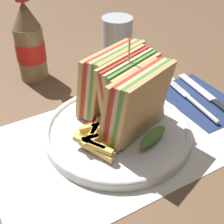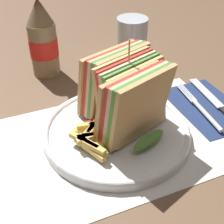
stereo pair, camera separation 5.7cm
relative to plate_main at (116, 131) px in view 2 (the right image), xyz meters
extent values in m
plane|color=brown|center=(0.01, -0.02, -0.01)|extent=(4.00, 4.00, 0.00)
cube|color=silver|center=(-0.01, -0.01, -0.01)|extent=(0.45, 0.29, 0.00)
cylinder|color=white|center=(0.00, 0.00, 0.00)|extent=(0.27, 0.27, 0.01)
torus|color=white|center=(0.00, 0.00, 0.00)|extent=(0.27, 0.27, 0.01)
cube|color=tan|center=(0.03, -0.04, 0.07)|extent=(0.13, 0.07, 0.12)
cube|color=#518E3D|center=(0.02, -0.04, 0.07)|extent=(0.13, 0.07, 0.12)
cube|color=beige|center=(0.02, -0.03, 0.07)|extent=(0.13, 0.07, 0.12)
cube|color=red|center=(0.02, -0.02, 0.07)|extent=(0.13, 0.07, 0.12)
cube|color=tan|center=(0.01, -0.01, 0.07)|extent=(0.13, 0.07, 0.12)
ellipsoid|color=#518E3D|center=(0.03, -0.06, 0.02)|extent=(0.07, 0.04, 0.02)
cube|color=tan|center=(0.03, -0.02, 0.07)|extent=(0.13, 0.07, 0.12)
cube|color=#518E3D|center=(0.03, -0.01, 0.07)|extent=(0.13, 0.07, 0.12)
cube|color=beige|center=(0.03, 0.00, 0.07)|extent=(0.13, 0.07, 0.12)
cube|color=red|center=(0.02, 0.00, 0.07)|extent=(0.13, 0.07, 0.12)
cube|color=tan|center=(0.02, 0.01, 0.07)|extent=(0.13, 0.07, 0.12)
ellipsoid|color=#518E3D|center=(0.03, -0.02, 0.02)|extent=(0.07, 0.04, 0.02)
cube|color=tan|center=(0.03, 0.04, 0.07)|extent=(0.13, 0.07, 0.12)
cube|color=#518E3D|center=(0.02, 0.05, 0.07)|extent=(0.13, 0.07, 0.12)
cube|color=beige|center=(0.02, 0.06, 0.07)|extent=(0.13, 0.07, 0.12)
cube|color=red|center=(0.02, 0.07, 0.07)|extent=(0.13, 0.07, 0.12)
cube|color=tan|center=(0.01, 0.07, 0.07)|extent=(0.13, 0.07, 0.12)
ellipsoid|color=#518E3D|center=(0.03, 0.03, 0.02)|extent=(0.07, 0.04, 0.02)
cylinder|color=tan|center=(0.02, 0.01, 0.09)|extent=(0.00, 0.00, 0.16)
cube|color=#E0B756|center=(-0.05, -0.03, 0.01)|extent=(0.01, 0.07, 0.01)
cube|color=#E0B756|center=(-0.05, 0.00, 0.01)|extent=(0.06, 0.04, 0.01)
cube|color=#E0B756|center=(-0.07, -0.04, 0.01)|extent=(0.03, 0.07, 0.01)
cube|color=#E0B756|center=(-0.05, -0.02, 0.01)|extent=(0.06, 0.03, 0.01)
cube|color=#E0B756|center=(-0.06, -0.04, 0.02)|extent=(0.04, 0.05, 0.01)
cube|color=#E0B756|center=(-0.06, -0.01, 0.02)|extent=(0.04, 0.04, 0.01)
cube|color=#E0B756|center=(-0.04, 0.00, 0.02)|extent=(0.04, 0.04, 0.01)
cube|color=#E0B756|center=(-0.05, 0.01, 0.02)|extent=(0.05, 0.02, 0.01)
cube|color=#E0B756|center=(-0.05, -0.02, 0.02)|extent=(0.07, 0.02, 0.01)
cube|color=#E0B756|center=(-0.05, -0.02, 0.02)|extent=(0.05, 0.02, 0.01)
cube|color=#E0B756|center=(-0.03, -0.01, 0.02)|extent=(0.04, 0.05, 0.01)
cube|color=#E0B756|center=(-0.07, -0.03, 0.02)|extent=(0.04, 0.06, 0.01)
cube|color=#E0B756|center=(-0.05, -0.02, 0.02)|extent=(0.05, 0.02, 0.01)
ellipsoid|color=maroon|center=(-0.04, 0.01, 0.02)|extent=(0.04, 0.03, 0.01)
cube|color=navy|center=(0.21, 0.01, -0.01)|extent=(0.12, 0.18, 0.00)
cylinder|color=silver|center=(0.18, -0.03, 0.00)|extent=(0.02, 0.10, 0.01)
cylinder|color=silver|center=(0.19, 0.06, 0.00)|extent=(0.01, 0.07, 0.00)
cylinder|color=silver|center=(0.19, 0.06, 0.00)|extent=(0.01, 0.07, 0.00)
cylinder|color=silver|center=(0.19, 0.06, 0.00)|extent=(0.01, 0.07, 0.00)
cylinder|color=silver|center=(0.20, 0.06, 0.00)|extent=(0.01, 0.07, 0.00)
cube|color=silver|center=(0.24, 0.05, 0.00)|extent=(0.03, 0.12, 0.00)
cylinder|color=#7A6647|center=(-0.06, 0.28, 0.05)|extent=(0.07, 0.07, 0.12)
cylinder|color=red|center=(-0.06, 0.28, 0.06)|extent=(0.07, 0.07, 0.04)
cone|color=#7A6647|center=(-0.06, 0.28, 0.14)|extent=(0.06, 0.06, 0.06)
cylinder|color=silver|center=(0.16, 0.28, 0.04)|extent=(0.08, 0.08, 0.11)
cylinder|color=black|center=(0.16, 0.28, 0.02)|extent=(0.07, 0.07, 0.06)
camera|label=1|loc=(-0.23, -0.37, 0.37)|focal=50.00mm
camera|label=2|loc=(-0.18, -0.40, 0.37)|focal=50.00mm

